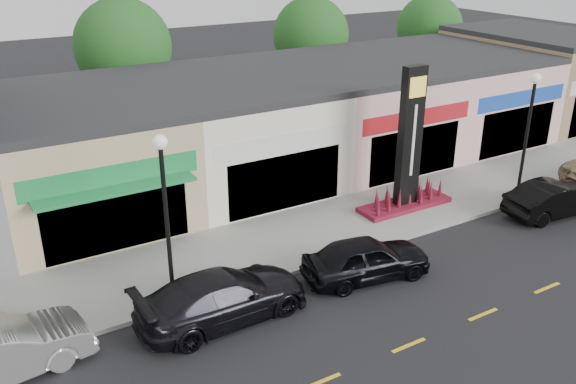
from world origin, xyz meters
name	(u,v)px	position (x,y,z in m)	size (l,w,h in m)	color
ground	(417,272)	(0.00, 0.00, 0.00)	(120.00, 120.00, 0.00)	black
sidewalk	(345,223)	(0.00, 4.35, 0.07)	(52.00, 4.30, 0.15)	gray
curb	(379,245)	(0.00, 2.10, 0.07)	(52.00, 0.20, 0.15)	gray
shop_beige	(81,154)	(-8.50, 11.46, 2.40)	(7.00, 10.85, 4.80)	tan
shop_cream	(232,128)	(-1.50, 11.47, 2.40)	(7.00, 10.01, 4.80)	silver
shop_pink_w	(353,108)	(5.50, 11.47, 2.40)	(7.00, 10.01, 4.80)	#C89C99
shop_pink_e	(451,92)	(12.50, 11.47, 2.40)	(7.00, 10.01, 4.80)	#C89C99
shop_tan	(532,74)	(19.50, 11.48, 2.65)	(7.00, 10.01, 5.30)	#8D7052
tree_rear_west	(123,47)	(-4.00, 19.50, 5.22)	(5.20, 5.20, 7.83)	#382619
tree_rear_mid	(311,35)	(8.00, 19.50, 4.88)	(4.80, 4.80, 7.29)	#382619
tree_rear_east	(429,28)	(18.00, 19.50, 4.63)	(4.60, 4.60, 6.94)	#382619
lamp_west_near	(165,204)	(-8.00, 2.50, 3.48)	(0.44, 0.44, 5.47)	black
lamp_east_near	(528,124)	(8.00, 2.50, 3.48)	(0.44, 0.44, 5.47)	black
pylon_sign	(408,160)	(3.00, 4.20, 2.27)	(4.20, 1.30, 6.00)	maroon
car_dark_sedan	(223,297)	(-6.99, 0.91, 0.78)	(5.38, 2.19, 1.56)	black
car_black_sedan	(366,258)	(-1.80, 0.62, 0.75)	(4.40, 1.77, 1.50)	black
car_black_conv	(556,199)	(8.04, 0.64, 0.74)	(4.48, 1.56, 1.47)	black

